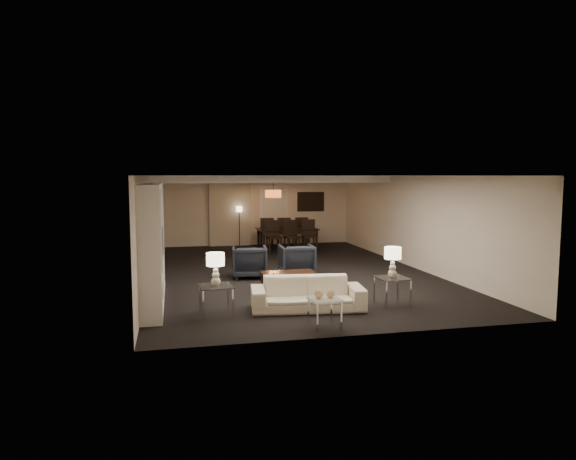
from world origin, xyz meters
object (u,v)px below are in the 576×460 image
(armchair_left, at_px, (249,262))
(vase_blue, at_px, (151,252))
(chair_nr, at_px, (309,236))
(pendant_light, at_px, (273,194))
(coffee_table, at_px, (288,282))
(chair_nl, at_px, (274,237))
(sofa, at_px, (307,294))
(side_table_right, at_px, (392,291))
(floor_speaker, at_px, (162,255))
(chair_fl, at_px, (267,232))
(table_lamp_right, at_px, (393,262))
(vase_amber, at_px, (151,223))
(armchair_right, at_px, (297,260))
(table_lamp_left, at_px, (216,269))
(side_table_left, at_px, (216,300))
(chair_fr, at_px, (300,232))
(television, at_px, (156,244))
(floor_lamp, at_px, (239,226))
(dining_table, at_px, (287,239))
(marble_table, at_px, (325,312))
(chair_fm, at_px, (283,232))
(chair_nm, at_px, (292,236))

(armchair_left, xyz_separation_m, vase_blue, (-2.22, -3.00, 0.75))
(armchair_left, distance_m, chair_nr, 4.68)
(vase_blue, bearing_deg, pendant_light, 62.77)
(coffee_table, relative_size, chair_nl, 1.09)
(sofa, bearing_deg, chair_nl, 90.61)
(side_table_right, height_order, floor_speaker, floor_speaker)
(side_table_right, distance_m, chair_fl, 8.55)
(table_lamp_right, bearing_deg, armchair_left, 124.88)
(side_table_right, bearing_deg, pendant_light, 97.09)
(chair_nr, bearing_deg, vase_amber, -123.65)
(armchair_right, distance_m, floor_speaker, 3.35)
(chair_fl, bearing_deg, chair_nl, 95.41)
(table_lamp_left, height_order, vase_amber, vase_amber)
(side_table_left, height_order, vase_blue, vase_blue)
(armchair_right, bearing_deg, coffee_table, 73.42)
(sofa, relative_size, chair_fr, 1.99)
(chair_nr, bearing_deg, armchair_right, -107.21)
(coffee_table, xyz_separation_m, television, (-2.79, 0.38, 0.86))
(armchair_left, height_order, floor_lamp, floor_lamp)
(dining_table, bearing_deg, floor_speaker, -137.39)
(side_table_right, height_order, television, television)
(sofa, bearing_deg, marble_table, -83.15)
(pendant_light, relative_size, armchair_left, 0.61)
(sofa, distance_m, chair_nl, 7.24)
(chair_fm, bearing_deg, floor_speaker, 54.87)
(side_table_right, xyz_separation_m, table_lamp_left, (-3.40, 0.00, 0.57))
(armchair_right, bearing_deg, chair_fm, -95.75)
(coffee_table, relative_size, armchair_right, 1.34)
(coffee_table, xyz_separation_m, chair_nl, (0.79, 5.59, 0.32))
(armchair_left, distance_m, chair_fm, 5.56)
(television, distance_m, chair_nm, 6.71)
(dining_table, height_order, chair_fr, chair_fr)
(television, xyz_separation_m, vase_amber, (-0.03, -1.39, 0.58))
(armchair_left, bearing_deg, table_lamp_left, 77.98)
(vase_blue, relative_size, chair_nl, 0.15)
(sofa, relative_size, dining_table, 1.04)
(chair_nm, xyz_separation_m, chair_nr, (0.60, 0.00, 0.00))
(side_table_right, xyz_separation_m, floor_lamp, (-1.81, 9.01, 0.44))
(pendant_light, height_order, table_lamp_right, pendant_light)
(vase_amber, distance_m, chair_nm, 7.91)
(armchair_left, distance_m, vase_amber, 3.72)
(sofa, xyz_separation_m, armchair_left, (-0.60, 3.30, 0.08))
(side_table_left, distance_m, chair_fr, 9.26)
(marble_table, xyz_separation_m, chair_nr, (1.99, 8.29, 0.29))
(table_lamp_left, bearing_deg, floor_lamp, 79.98)
(dining_table, bearing_deg, armchair_right, -101.75)
(side_table_left, xyz_separation_m, table_lamp_right, (3.40, 0.00, 0.57))
(chair_fl, xyz_separation_m, floor_lamp, (-0.89, 0.51, 0.18))
(chair_nl, relative_size, chair_fr, 1.00)
(vase_amber, xyz_separation_m, dining_table, (4.21, 7.26, -1.29))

